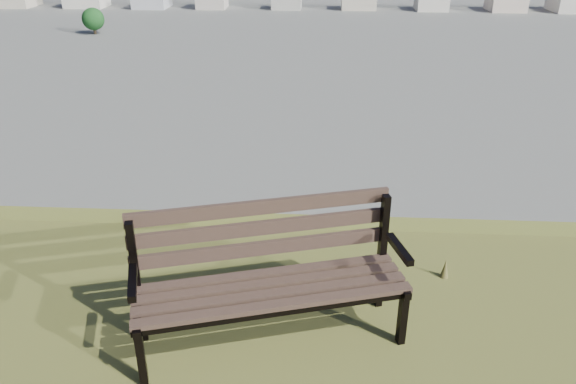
{
  "coord_description": "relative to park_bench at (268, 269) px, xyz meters",
  "views": [
    {
      "loc": [
        1.25,
        -1.1,
        27.91
      ],
      "look_at": [
        0.92,
        4.25,
        25.3
      ],
      "focal_mm": 35.0,
      "sensor_mm": 36.0,
      "label": 1
    }
  ],
  "objects": [
    {
      "name": "park_bench",
      "position": [
        0.0,
        0.0,
        0.0
      ],
      "size": [
        2.08,
        1.17,
        1.04
      ],
      "rotation": [
        0.0,
        0.0,
        0.28
      ],
      "color": "#463128",
      "rests_on": "hilltop_mesa"
    }
  ]
}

